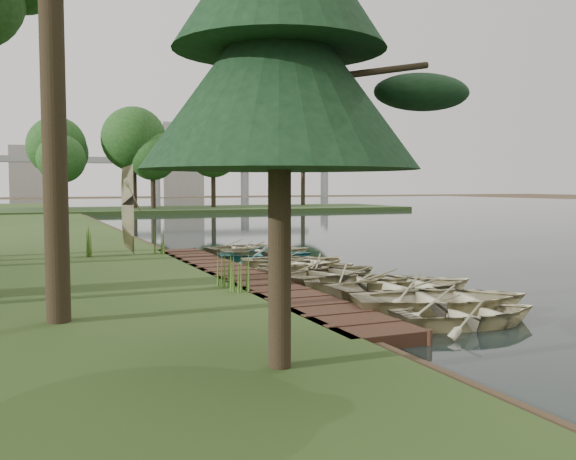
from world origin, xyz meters
name	(u,v)px	position (x,y,z in m)	size (l,w,h in m)	color
ground	(293,282)	(0.00, 0.00, 0.00)	(300.00, 300.00, 0.00)	#3D2F1D
water	(550,222)	(30.00, 20.00, 0.03)	(130.00, 200.00, 0.05)	black
boardwalk	(241,280)	(-1.60, 0.00, 0.15)	(1.60, 16.00, 0.30)	#382115
peninsula	(175,210)	(8.00, 50.00, 0.23)	(50.00, 14.00, 0.45)	#2C441E
far_trees	(142,150)	(4.67, 50.00, 6.43)	(45.60, 5.60, 8.80)	black
bridge	(119,165)	(12.31, 120.00, 7.08)	(95.90, 4.00, 8.60)	#A5A5A0
building_a	(180,160)	(30.00, 140.00, 9.00)	(10.00, 8.00, 18.00)	#A5A5A0
building_b	(27,172)	(-5.00, 145.00, 6.00)	(8.00, 8.00, 12.00)	#A5A5A0
rowboat_0	(468,309)	(0.81, -6.97, 0.37)	(2.23, 3.12, 0.65)	#B9B186
rowboat_1	(443,296)	(0.99, -5.88, 0.45)	(2.78, 3.89, 0.81)	#B9B186
rowboat_2	(406,284)	(1.22, -4.11, 0.46)	(2.80, 3.93, 0.81)	#B9B186
rowboat_3	(370,279)	(0.98, -2.82, 0.41)	(2.50, 3.50, 0.73)	#B9B186
rowboat_4	(334,271)	(0.75, -1.17, 0.42)	(2.55, 3.57, 0.74)	#B9B186
rowboat_5	(311,266)	(0.74, 0.33, 0.38)	(2.27, 3.19, 0.66)	#B9B186
rowboat_6	(309,261)	(1.13, 1.32, 0.42)	(2.53, 3.55, 0.74)	#B9B186
rowboat_7	(288,258)	(0.95, 2.58, 0.38)	(2.27, 3.17, 0.66)	#B9B186
rowboat_8	(266,253)	(0.74, 4.16, 0.40)	(2.41, 3.38, 0.70)	#297074
rowboat_9	(267,249)	(1.26, 5.41, 0.41)	(2.48, 3.47, 0.72)	#B9B186
rowboat_10	(245,246)	(1.00, 7.13, 0.39)	(2.31, 3.24, 0.67)	#B9B186
stored_rowboat	(132,245)	(-3.56, 6.67, 0.64)	(2.35, 3.29, 0.68)	#B9B186
pine_tree	(279,17)	(-4.09, -9.02, 5.09)	(3.80, 3.80, 7.85)	black
reeds_0	(239,273)	(-2.60, -2.82, 0.76)	(0.60, 0.60, 0.92)	#3F661E
reeds_1	(227,268)	(-2.60, -1.87, 0.77)	(0.60, 0.60, 0.94)	#3F661E
reeds_2	(90,242)	(-5.06, 6.43, 0.84)	(0.60, 0.60, 1.08)	#3F661E
reeds_3	(159,239)	(-2.60, 6.42, 0.85)	(0.60, 0.60, 1.09)	#3F661E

